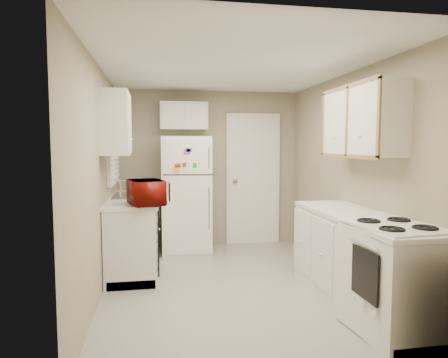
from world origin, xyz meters
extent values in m
plane|color=#B0AAA0|center=(0.00, 0.00, 0.00)|extent=(3.80, 3.80, 0.00)
plane|color=white|center=(0.00, 0.00, 2.40)|extent=(3.80, 3.80, 0.00)
plane|color=gray|center=(-1.40, 0.00, 1.20)|extent=(3.80, 3.80, 0.00)
plane|color=gray|center=(1.40, 0.00, 1.20)|extent=(3.80, 3.80, 0.00)
plane|color=gray|center=(0.00, 1.90, 1.20)|extent=(2.80, 2.80, 0.00)
plane|color=gray|center=(0.00, -1.90, 1.20)|extent=(2.80, 2.80, 0.00)
cube|color=silver|center=(-1.10, 0.90, 0.45)|extent=(0.60, 1.80, 0.90)
cube|color=black|center=(-0.81, 0.30, 0.49)|extent=(0.03, 0.58, 0.72)
cube|color=gray|center=(-1.10, 1.05, 0.86)|extent=(0.54, 0.74, 0.16)
imported|color=maroon|center=(-0.93, 0.21, 1.05)|extent=(0.55, 0.40, 0.33)
imported|color=silver|center=(-1.15, 1.28, 1.00)|extent=(0.11, 0.11, 0.19)
cube|color=silver|center=(-1.36, 1.05, 1.60)|extent=(0.10, 0.98, 1.08)
cube|color=silver|center=(-1.25, 0.22, 1.80)|extent=(0.30, 0.45, 0.70)
cube|color=white|center=(-0.38, 1.51, 0.84)|extent=(0.74, 0.72, 1.69)
cube|color=silver|center=(-0.40, 1.75, 2.00)|extent=(0.70, 0.30, 0.40)
cube|color=white|center=(0.70, 1.86, 1.02)|extent=(0.86, 0.06, 2.08)
cube|color=silver|center=(1.10, -0.80, 0.45)|extent=(0.60, 2.00, 0.90)
cube|color=white|center=(1.10, -1.37, 0.45)|extent=(0.67, 0.79, 0.90)
cube|color=silver|center=(1.25, -0.50, 1.80)|extent=(0.30, 1.20, 0.70)
camera|label=1|loc=(-0.82, -4.28, 1.56)|focal=32.00mm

